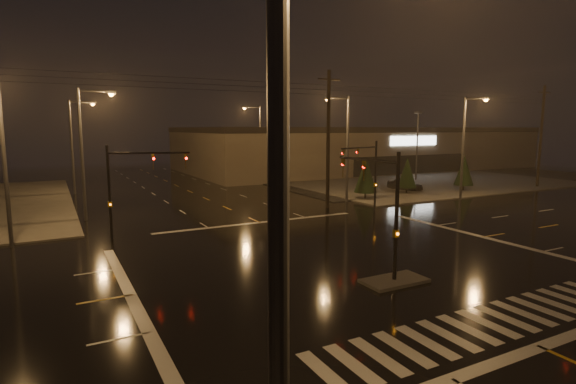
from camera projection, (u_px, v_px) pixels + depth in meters
name	position (u px, v px, depth m)	size (l,w,h in m)	color
ground	(344.00, 260.00, 24.15)	(140.00, 140.00, 0.00)	black
sidewalk_ne	(396.00, 177.00, 64.30)	(36.00, 36.00, 0.12)	#42403B
median_island	(394.00, 281.00, 20.64)	(3.00, 1.60, 0.15)	#42403B
crosswalk	(487.00, 323.00, 16.28)	(15.00, 2.60, 0.01)	beige
stop_bar_near	(540.00, 347.00, 14.53)	(16.00, 0.50, 0.01)	beige
stop_bar_far	(260.00, 222.00, 33.77)	(16.00, 0.50, 0.01)	beige
parking_lot	(432.00, 177.00, 64.88)	(50.00, 24.00, 0.08)	black
retail_building	(357.00, 146.00, 80.08)	(60.20, 28.30, 7.20)	brown
signal_mast_median	(383.00, 199.00, 20.94)	(0.25, 4.59, 6.00)	black
signal_mast_ne	(369.00, 168.00, 36.89)	(4.84, 1.86, 6.00)	black
signal_mast_nw	(127.00, 180.00, 28.07)	(4.84, 1.86, 6.00)	black
streetlight_0	(304.00, 238.00, 5.03)	(2.77, 0.32, 10.00)	#38383A
streetlight_1	(86.00, 145.00, 33.89)	(2.77, 0.32, 10.00)	#38383A
streetlight_2	(75.00, 140.00, 47.88)	(2.77, 0.32, 10.00)	#38383A
streetlight_3	(345.00, 141.00, 42.52)	(2.77, 0.32, 10.00)	#38383A
streetlight_4	(258.00, 138.00, 60.01)	(2.77, 0.32, 10.00)	#38383A
streetlight_5	(3.00, 150.00, 25.69)	(0.32, 2.77, 10.00)	#38383A
streetlight_6	(466.00, 141.00, 43.33)	(0.32, 2.77, 10.00)	#38383A
utility_pole_1	(328.00, 139.00, 39.25)	(2.20, 0.32, 12.00)	black
utility_pole_2	(541.00, 136.00, 53.17)	(2.20, 0.32, 12.00)	black
conifer_0	(366.00, 175.00, 44.56)	(2.26, 2.26, 4.23)	black
conifer_1	(407.00, 173.00, 48.32)	(2.06, 2.06, 3.92)	black
conifer_2	(464.00, 170.00, 50.31)	(2.12, 2.12, 4.01)	black
car_parked	(405.00, 184.00, 51.25)	(1.65, 4.09, 1.39)	black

